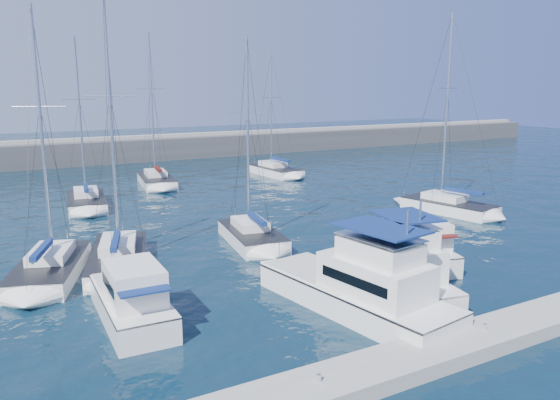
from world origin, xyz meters
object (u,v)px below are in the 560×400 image
sailboat_mid_c (252,236)px  sailboat_back_c (275,171)px  sailboat_mid_a (50,268)px  sailboat_mid_b (119,258)px  sailboat_mid_e (448,206)px  motor_yacht_stbd_inner (395,273)px  motor_yacht_port_outer (133,302)px  sailboat_back_a (87,201)px  motor_yacht_stbd_outer (419,250)px  motor_yacht_port_inner (362,289)px  sailboat_back_b (156,180)px

sailboat_mid_c → sailboat_back_c: bearing=67.4°
sailboat_mid_a → sailboat_mid_b: bearing=20.0°
sailboat_mid_b → sailboat_mid_e: sailboat_mid_e is taller
motor_yacht_stbd_inner → sailboat_mid_a: size_ratio=0.59×
motor_yacht_port_outer → sailboat_back_c: sailboat_back_c is taller
sailboat_mid_a → sailboat_mid_c: size_ratio=1.07×
motor_yacht_stbd_inner → sailboat_mid_b: (-11.03, 11.15, -0.60)m
sailboat_mid_e → sailboat_mid_c: bearing=168.9°
motor_yacht_stbd_inner → sailboat_back_a: bearing=120.2°
motor_yacht_stbd_outer → motor_yacht_port_inner: bearing=-135.1°
sailboat_mid_b → sailboat_back_b: (9.72, 24.85, 0.01)m
motor_yacht_stbd_outer → sailboat_mid_c: size_ratio=0.45×
sailboat_mid_b → sailboat_mid_e: bearing=17.7°
motor_yacht_port_inner → motor_yacht_stbd_inner: same height
motor_yacht_stbd_outer → sailboat_mid_b: size_ratio=0.40×
sailboat_mid_a → sailboat_mid_e: 30.79m
sailboat_back_a → motor_yacht_port_outer: bearing=-87.6°
motor_yacht_port_outer → sailboat_mid_e: sailboat_mid_e is taller
motor_yacht_stbd_outer → motor_yacht_stbd_inner: bearing=-129.9°
sailboat_back_c → motor_yacht_stbd_inner: bearing=-113.2°
motor_yacht_port_outer → sailboat_back_b: sailboat_back_b is taller
sailboat_mid_a → sailboat_back_c: (27.56, 24.73, -0.01)m
sailboat_mid_b → sailboat_mid_c: size_ratio=1.14×
sailboat_mid_a → sailboat_mid_e: sailboat_mid_e is taller
sailboat_mid_a → sailboat_mid_b: sailboat_mid_b is taller
motor_yacht_stbd_outer → sailboat_mid_e: sailboat_mid_e is taller
motor_yacht_stbd_inner → sailboat_back_a: 30.16m
motor_yacht_stbd_outer → sailboat_back_c: size_ratio=0.43×
sailboat_back_a → sailboat_back_c: bearing=26.1°
sailboat_mid_a → sailboat_back_b: sailboat_back_b is taller
sailboat_mid_e → sailboat_back_a: size_ratio=1.11×
motor_yacht_stbd_inner → sailboat_mid_b: 15.69m
motor_yacht_port_inner → motor_yacht_stbd_inner: size_ratio=1.23×
sailboat_mid_e → sailboat_back_c: size_ratio=1.13×
sailboat_mid_a → sailboat_mid_c: 12.54m
sailboat_mid_b → sailboat_back_c: 34.36m
motor_yacht_port_outer → sailboat_mid_a: 8.37m
motor_yacht_stbd_outer → motor_yacht_port_outer: bearing=-164.5°
motor_yacht_stbd_inner → sailboat_mid_e: (16.06, 11.85, -0.59)m
motor_yacht_stbd_inner → sailboat_mid_a: 18.46m
sailboat_mid_a → motor_yacht_stbd_outer: bearing=-4.0°
sailboat_back_c → sailboat_back_b: bearing=176.0°
motor_yacht_stbd_outer → sailboat_mid_e: (11.86, 9.09, -0.40)m
sailboat_mid_b → sailboat_back_a: size_ratio=1.06×
sailboat_back_b → sailboat_back_c: size_ratio=1.12×
motor_yacht_port_inner → sailboat_back_b: sailboat_back_b is taller
motor_yacht_port_outer → sailboat_back_a: bearing=86.3°
motor_yacht_port_outer → motor_yacht_stbd_outer: (16.46, -0.39, -0.00)m
motor_yacht_port_inner → sailboat_back_a: sailboat_back_a is taller
motor_yacht_stbd_inner → sailboat_mid_c: size_ratio=0.64×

